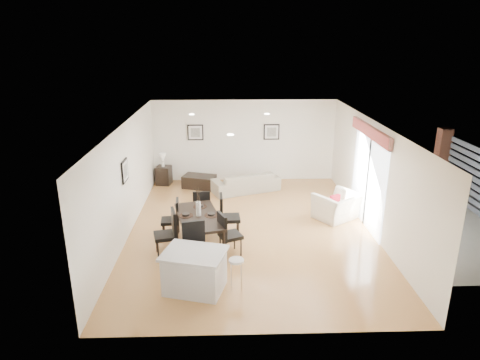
{
  "coord_description": "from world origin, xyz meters",
  "views": [
    {
      "loc": [
        -0.58,
        -9.81,
        4.63
      ],
      "look_at": [
        -0.25,
        0.4,
        1.19
      ],
      "focal_mm": 32.0,
      "sensor_mm": 36.0,
      "label": 1
    }
  ],
  "objects_px": {
    "dining_chair_enear": "(227,232)",
    "dining_chair_efar": "(226,214)",
    "dining_chair_wnear": "(169,230)",
    "sofa": "(246,182)",
    "dining_chair_wfar": "(174,217)",
    "armchair": "(337,206)",
    "dining_chair_foot": "(202,206)",
    "kitchen_island": "(195,271)",
    "dining_chair_head": "(195,244)",
    "bar_stool": "(236,264)",
    "coffee_table": "(199,182)",
    "side_table": "(164,175)",
    "dining_table": "(199,219)"
  },
  "relations": [
    {
      "from": "sofa",
      "to": "dining_chair_wfar",
      "type": "height_order",
      "value": "dining_chair_wfar"
    },
    {
      "from": "armchair",
      "to": "kitchen_island",
      "type": "distance_m",
      "value": 4.83
    },
    {
      "from": "dining_chair_wnear",
      "to": "dining_chair_enear",
      "type": "bearing_deg",
      "value": 73.87
    },
    {
      "from": "bar_stool",
      "to": "dining_chair_foot",
      "type": "bearing_deg",
      "value": 105.34
    },
    {
      "from": "dining_chair_enear",
      "to": "dining_chair_efar",
      "type": "bearing_deg",
      "value": -22.19
    },
    {
      "from": "dining_chair_wfar",
      "to": "dining_chair_head",
      "type": "xyz_separation_m",
      "value": [
        0.62,
        -1.56,
        0.06
      ]
    },
    {
      "from": "armchair",
      "to": "dining_chair_head",
      "type": "relative_size",
      "value": 1.02
    },
    {
      "from": "side_table",
      "to": "armchair",
      "type": "bearing_deg",
      "value": -30.78
    },
    {
      "from": "sofa",
      "to": "dining_chair_enear",
      "type": "relative_size",
      "value": 2.09
    },
    {
      "from": "armchair",
      "to": "dining_chair_foot",
      "type": "height_order",
      "value": "dining_chair_foot"
    },
    {
      "from": "dining_chair_wfar",
      "to": "dining_chair_head",
      "type": "bearing_deg",
      "value": 17.04
    },
    {
      "from": "sofa",
      "to": "dining_chair_head",
      "type": "xyz_separation_m",
      "value": [
        -1.26,
        -4.76,
        0.28
      ]
    },
    {
      "from": "dining_chair_wnear",
      "to": "bar_stool",
      "type": "bearing_deg",
      "value": 32.02
    },
    {
      "from": "dining_chair_wnear",
      "to": "kitchen_island",
      "type": "distance_m",
      "value": 1.57
    },
    {
      "from": "dining_table",
      "to": "dining_chair_foot",
      "type": "bearing_deg",
      "value": 76.43
    },
    {
      "from": "sofa",
      "to": "dining_table",
      "type": "xyz_separation_m",
      "value": [
        -1.24,
        -3.66,
        0.37
      ]
    },
    {
      "from": "sofa",
      "to": "dining_chair_enear",
      "type": "height_order",
      "value": "dining_chair_enear"
    },
    {
      "from": "side_table",
      "to": "dining_chair_efar",
      "type": "bearing_deg",
      "value": -62.72
    },
    {
      "from": "sofa",
      "to": "dining_chair_foot",
      "type": "xyz_separation_m",
      "value": [
        -1.24,
        -2.54,
        0.23
      ]
    },
    {
      "from": "bar_stool",
      "to": "dining_chair_head",
      "type": "bearing_deg",
      "value": 138.76
    },
    {
      "from": "sofa",
      "to": "dining_chair_wfar",
      "type": "relative_size",
      "value": 2.19
    },
    {
      "from": "dining_chair_head",
      "to": "kitchen_island",
      "type": "relative_size",
      "value": 0.79
    },
    {
      "from": "coffee_table",
      "to": "sofa",
      "type": "bearing_deg",
      "value": 2.92
    },
    {
      "from": "dining_chair_wnear",
      "to": "side_table",
      "type": "xyz_separation_m",
      "value": [
        -0.79,
        4.84,
        -0.28
      ]
    },
    {
      "from": "dining_chair_head",
      "to": "kitchen_island",
      "type": "distance_m",
      "value": 0.76
    },
    {
      "from": "dining_chair_head",
      "to": "dining_chair_foot",
      "type": "xyz_separation_m",
      "value": [
        0.03,
        2.22,
        -0.05
      ]
    },
    {
      "from": "dining_chair_enear",
      "to": "dining_chair_head",
      "type": "height_order",
      "value": "dining_chair_head"
    },
    {
      "from": "dining_chair_head",
      "to": "coffee_table",
      "type": "bearing_deg",
      "value": 79.76
    },
    {
      "from": "dining_chair_foot",
      "to": "dining_chair_efar",
      "type": "bearing_deg",
      "value": 129.19
    },
    {
      "from": "dining_chair_wfar",
      "to": "side_table",
      "type": "distance_m",
      "value": 4.04
    },
    {
      "from": "bar_stool",
      "to": "dining_chair_efar",
      "type": "bearing_deg",
      "value": 94.75
    },
    {
      "from": "dining_table",
      "to": "side_table",
      "type": "xyz_separation_m",
      "value": [
        -1.42,
        4.41,
        -0.37
      ]
    },
    {
      "from": "sofa",
      "to": "kitchen_island",
      "type": "xyz_separation_m",
      "value": [
        -1.22,
        -5.5,
        0.1
      ]
    },
    {
      "from": "dining_chair_head",
      "to": "dining_chair_efar",
      "type": "bearing_deg",
      "value": 54.75
    },
    {
      "from": "armchair",
      "to": "dining_chair_wnear",
      "type": "distance_m",
      "value": 4.61
    },
    {
      "from": "dining_chair_wnear",
      "to": "kitchen_island",
      "type": "relative_size",
      "value": 0.79
    },
    {
      "from": "kitchen_island",
      "to": "dining_chair_foot",
      "type": "bearing_deg",
      "value": 105.8
    },
    {
      "from": "armchair",
      "to": "dining_chair_wnear",
      "type": "height_order",
      "value": "dining_chair_wnear"
    },
    {
      "from": "armchair",
      "to": "dining_table",
      "type": "height_order",
      "value": "dining_table"
    },
    {
      "from": "dining_chair_enear",
      "to": "dining_chair_foot",
      "type": "xyz_separation_m",
      "value": [
        -0.63,
        1.6,
        -0.02
      ]
    },
    {
      "from": "dining_table",
      "to": "dining_chair_enear",
      "type": "relative_size",
      "value": 1.95
    },
    {
      "from": "dining_chair_foot",
      "to": "side_table",
      "type": "xyz_separation_m",
      "value": [
        -1.42,
        3.29,
        -0.23
      ]
    },
    {
      "from": "dining_chair_enear",
      "to": "dining_chair_efar",
      "type": "xyz_separation_m",
      "value": [
        -0.01,
        0.93,
        0.03
      ]
    },
    {
      "from": "dining_chair_wfar",
      "to": "bar_stool",
      "type": "distance_m",
      "value": 2.72
    },
    {
      "from": "dining_chair_enear",
      "to": "armchair",
      "type": "bearing_deg",
      "value": -79.83
    },
    {
      "from": "dining_table",
      "to": "dining_chair_wfar",
      "type": "distance_m",
      "value": 0.79
    },
    {
      "from": "dining_table",
      "to": "dining_chair_foot",
      "type": "xyz_separation_m",
      "value": [
        0.01,
        1.11,
        -0.14
      ]
    },
    {
      "from": "dining_chair_wfar",
      "to": "kitchen_island",
      "type": "relative_size",
      "value": 0.72
    },
    {
      "from": "sofa",
      "to": "dining_chair_head",
      "type": "relative_size",
      "value": 1.98
    },
    {
      "from": "sofa",
      "to": "coffee_table",
      "type": "xyz_separation_m",
      "value": [
        -1.48,
        0.38,
        -0.11
      ]
    }
  ]
}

